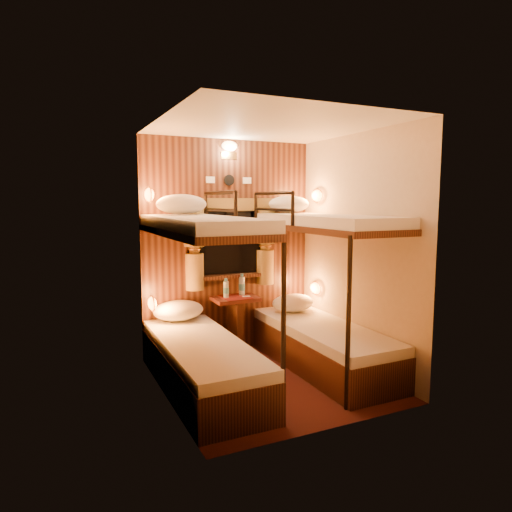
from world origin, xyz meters
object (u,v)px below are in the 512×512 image
bunk_left (202,330)px  bunk_right (323,315)px  bottle_left (226,289)px  bottle_right (242,286)px  table (235,318)px

bunk_left → bunk_right: bearing=0.0°
bunk_right → bunk_left: bearing=180.0°
bottle_left → bottle_right: size_ratio=0.87×
table → bunk_left: bearing=-129.7°
bunk_right → bottle_left: 1.11m
bottle_right → bunk_right: bearing=-57.4°
bottle_left → bottle_right: (0.21, 0.05, 0.01)m
bunk_left → table: bunk_left is taller
bunk_right → table: (-0.65, 0.78, -0.14)m
bunk_left → bottle_left: 0.98m
bunk_left → table: size_ratio=2.90×
bunk_right → bottle_right: bunk_right is taller
bunk_right → bottle_right: (-0.54, 0.85, 0.20)m
table → bottle_left: bottle_left is taller
table → bunk_right: bearing=-50.3°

